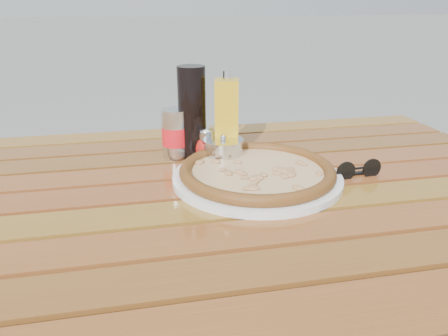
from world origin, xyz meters
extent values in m
cube|color=#39200D|center=(0.64, 0.39, 0.35)|extent=(0.06, 0.06, 0.70)
cube|color=#38220C|center=(0.00, 0.00, 0.70)|extent=(1.36, 0.86, 0.04)
cube|color=#54270E|center=(0.00, -0.41, 0.73)|extent=(1.40, 0.09, 0.03)
cube|color=#4E290D|center=(0.00, -0.30, 0.73)|extent=(1.40, 0.09, 0.03)
cube|color=#58290F|center=(0.00, -0.20, 0.73)|extent=(1.40, 0.09, 0.03)
cube|color=#5B3810|center=(0.00, -0.10, 0.73)|extent=(1.40, 0.09, 0.03)
cube|color=#58270F|center=(0.00, 0.00, 0.73)|extent=(1.40, 0.09, 0.03)
cube|color=#5B2910|center=(0.00, 0.10, 0.73)|extent=(1.40, 0.09, 0.03)
cube|color=#4E2A0D|center=(0.00, 0.20, 0.73)|extent=(1.40, 0.09, 0.03)
cube|color=#52290E|center=(0.00, 0.30, 0.73)|extent=(1.40, 0.09, 0.03)
cube|color=#5F3810|center=(0.00, 0.41, 0.73)|extent=(1.40, 0.09, 0.03)
cylinder|color=white|center=(0.07, 0.01, 0.76)|extent=(0.44, 0.44, 0.01)
cylinder|color=beige|center=(0.07, 0.01, 0.77)|extent=(0.36, 0.36, 0.01)
torus|color=black|center=(0.07, 0.01, 0.77)|extent=(0.38, 0.38, 0.03)
ellipsoid|color=red|center=(-0.01, 0.16, 0.78)|extent=(0.06, 0.06, 0.06)
cylinder|color=silver|center=(-0.01, 0.16, 0.81)|extent=(0.05, 0.05, 0.02)
ellipsoid|color=white|center=(-0.01, 0.16, 0.82)|extent=(0.04, 0.04, 0.02)
ellipsoid|color=#313B17|center=(-0.04, 0.19, 0.78)|extent=(0.07, 0.07, 0.06)
cylinder|color=silver|center=(-0.04, 0.19, 0.81)|extent=(0.05, 0.05, 0.02)
ellipsoid|color=white|center=(-0.04, 0.19, 0.82)|extent=(0.05, 0.05, 0.02)
cylinder|color=black|center=(-0.04, 0.19, 0.86)|extent=(0.08, 0.08, 0.22)
cylinder|color=silver|center=(-0.08, 0.19, 0.81)|extent=(0.08, 0.08, 0.12)
cylinder|color=red|center=(-0.08, 0.19, 0.81)|extent=(0.08, 0.08, 0.04)
cube|color=gold|center=(0.04, 0.17, 0.84)|extent=(0.07, 0.07, 0.19)
cylinder|color=white|center=(0.04, 0.17, 0.95)|extent=(0.02, 0.02, 0.02)
cylinder|color=silver|center=(0.02, 0.13, 0.78)|extent=(0.12, 0.12, 0.05)
cylinder|color=silver|center=(0.02, 0.13, 0.81)|extent=(0.13, 0.13, 0.01)
sphere|color=silver|center=(0.02, 0.13, 0.81)|extent=(0.02, 0.02, 0.01)
cylinder|color=black|center=(0.26, -0.02, 0.77)|extent=(0.04, 0.01, 0.04)
cylinder|color=black|center=(0.32, -0.02, 0.77)|extent=(0.04, 0.01, 0.04)
cube|color=black|center=(0.29, -0.02, 0.77)|extent=(0.02, 0.01, 0.00)
cube|color=black|center=(0.28, -0.01, 0.75)|extent=(0.09, 0.01, 0.00)
cube|color=black|center=(0.30, 0.00, 0.75)|extent=(0.09, 0.01, 0.00)
camera|label=1|loc=(-0.17, -0.82, 1.11)|focal=35.00mm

